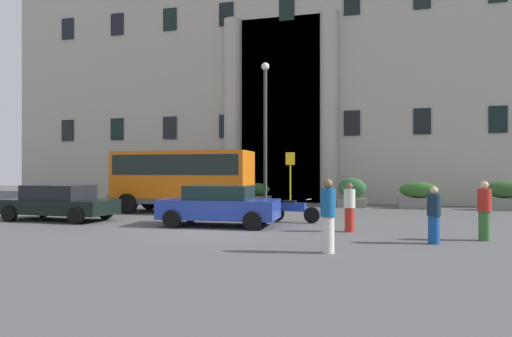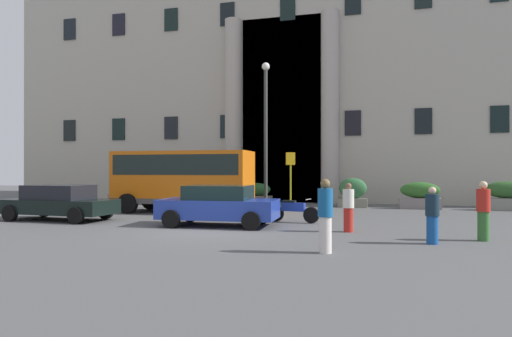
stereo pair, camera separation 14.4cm
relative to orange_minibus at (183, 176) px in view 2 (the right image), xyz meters
The scene contains 18 objects.
ground_plane 6.72m from the orange_minibus, 57.93° to the right, with size 80.00×64.00×0.12m, color #525354.
office_building_facade 15.35m from the orange_minibus, 73.95° to the left, with size 38.54×9.77×21.32m.
orange_minibus is the anchor object (origin of this frame).
bus_stop_sign 5.10m from the orange_minibus, 24.24° to the left, with size 0.44×0.08×2.81m.
hedge_planter_entrance_left 5.82m from the orange_minibus, 68.54° to the left, with size 1.63×0.78×1.22m.
hedge_planter_far_east 8.98m from the orange_minibus, 33.74° to the left, with size 1.50×0.74×1.54m.
hedge_planter_west 8.40m from the orange_minibus, 140.01° to the left, with size 1.80×0.78×1.55m.
hedge_planter_east 15.59m from the orange_minibus, 18.75° to the left, with size 2.05×0.74×1.42m.
hedge_planter_entrance_right 11.86m from the orange_minibus, 24.43° to the left, with size 2.01×0.77×1.35m.
parked_sedan_far 5.51m from the orange_minibus, 128.25° to the right, with size 4.49×2.09×1.38m.
parked_sedan_second 5.49m from the orange_minibus, 52.46° to the right, with size 4.18×2.22×1.43m.
motorcycle_near_kerb 6.26m from the orange_minibus, 24.31° to the right, with size 2.00×0.64×0.89m.
scooter_by_planter 4.57m from the orange_minibus, 148.20° to the right, with size 1.93×0.64×0.89m.
pedestrian_man_crossing 12.81m from the orange_minibus, 25.37° to the right, with size 0.36×0.36×1.66m.
pedestrian_man_red_shirt 12.01m from the orange_minibus, 32.37° to the right, with size 0.36×0.36×1.53m.
pedestrian_woman_dark_dress 11.34m from the orange_minibus, 48.45° to the right, with size 0.36×0.36×1.77m.
pedestrian_child_trailing 9.13m from the orange_minibus, 30.77° to the right, with size 0.36×0.36×1.56m.
lamppost_plaza_centre 5.07m from the orange_minibus, 41.82° to the left, with size 0.40×0.40×7.41m.
Camera 2 is at (5.28, -13.70, 1.99)m, focal length 31.56 mm.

